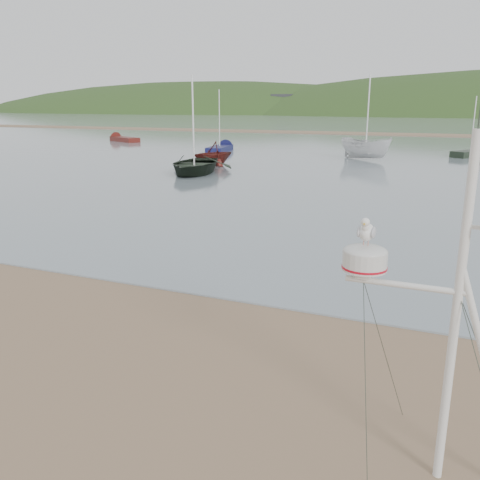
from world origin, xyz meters
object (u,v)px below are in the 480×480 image
at_px(boat_dark, 193,129).
at_px(dinghy_red_far, 119,139).
at_px(boat_red, 213,142).
at_px(sailboat_blue_near, 224,148).
at_px(mast_rig, 442,388).
at_px(boat_white, 367,129).
at_px(sailboat_dark_mid, 478,153).

bearing_deg(boat_dark, dinghy_red_far, 123.72).
relative_size(boat_dark, boat_red, 1.73).
relative_size(sailboat_blue_near, dinghy_red_far, 0.99).
relative_size(mast_rig, dinghy_red_far, 0.80).
distance_m(boat_white, sailboat_blue_near, 13.88).
bearing_deg(boat_white, mast_rig, -140.67).
distance_m(boat_red, sailboat_blue_near, 11.81).
xyz_separation_m(mast_rig, dinghy_red_far, (-36.56, 44.22, -0.87)).
height_order(mast_rig, dinghy_red_far, mast_rig).
bearing_deg(boat_dark, sailboat_blue_near, 97.65).
relative_size(mast_rig, sailboat_blue_near, 0.80).
height_order(mast_rig, sailboat_blue_near, sailboat_blue_near).
distance_m(mast_rig, boat_red, 30.86).
xyz_separation_m(boat_dark, boat_white, (8.27, 12.27, -0.42)).
bearing_deg(dinghy_red_far, sailboat_dark_mid, -4.69).
bearing_deg(sailboat_blue_near, dinghy_red_far, 157.90).
relative_size(boat_red, sailboat_blue_near, 0.53).
height_order(sailboat_dark_mid, dinghy_red_far, sailboat_dark_mid).
distance_m(boat_red, dinghy_red_far, 27.35).
distance_m(boat_dark, sailboat_blue_near, 16.37).
relative_size(boat_dark, dinghy_red_far, 0.90).
xyz_separation_m(sailboat_blue_near, dinghy_red_far, (-16.58, 6.73, -0.01)).
bearing_deg(mast_rig, sailboat_dark_mid, 88.01).
height_order(sailboat_dark_mid, sailboat_blue_near, sailboat_blue_near).
xyz_separation_m(boat_red, sailboat_blue_near, (-4.25, 10.94, -1.31)).
distance_m(boat_white, sailboat_dark_mid, 10.66).
xyz_separation_m(boat_dark, dinghy_red_far, (-21.69, 22.09, -2.47)).
xyz_separation_m(boat_red, boat_white, (9.13, 7.85, 0.73)).
bearing_deg(boat_white, boat_dark, 174.47).
xyz_separation_m(mast_rig, boat_dark, (-14.87, 22.13, 1.60)).
bearing_deg(sailboat_dark_mid, mast_rig, -91.99).
bearing_deg(dinghy_red_far, boat_white, -18.15).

